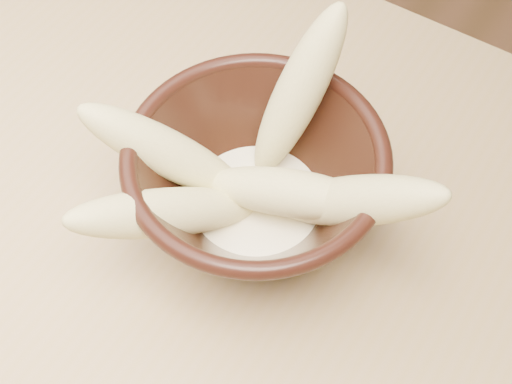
% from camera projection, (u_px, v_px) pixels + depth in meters
% --- Properties ---
extents(table, '(1.20, 0.80, 0.75)m').
position_uv_depth(table, '(173.00, 355.00, 0.60)').
color(table, tan).
rests_on(table, ground).
extents(bowl, '(0.19, 0.19, 0.10)m').
position_uv_depth(bowl, '(256.00, 185.00, 0.53)').
color(bowl, black).
rests_on(bowl, table).
extents(milk_puddle, '(0.11, 0.11, 0.01)m').
position_uv_depth(milk_puddle, '(256.00, 204.00, 0.55)').
color(milk_puddle, '#FEF3CC').
rests_on(milk_puddle, bowl).
extents(banana_upright, '(0.06, 0.11, 0.14)m').
position_uv_depth(banana_upright, '(298.00, 93.00, 0.52)').
color(banana_upright, '#CDC279').
rests_on(banana_upright, bowl).
extents(banana_left, '(0.14, 0.09, 0.11)m').
position_uv_depth(banana_left, '(166.00, 153.00, 0.52)').
color(banana_left, '#CDC279').
rests_on(banana_left, bowl).
extents(banana_right, '(0.14, 0.05, 0.12)m').
position_uv_depth(banana_right, '(355.00, 201.00, 0.49)').
color(banana_right, '#CDC279').
rests_on(banana_right, bowl).
extents(banana_across, '(0.14, 0.07, 0.06)m').
position_uv_depth(banana_across, '(286.00, 192.00, 0.51)').
color(banana_across, '#CDC279').
rests_on(banana_across, bowl).
extents(banana_front, '(0.11, 0.15, 0.10)m').
position_uv_depth(banana_front, '(167.00, 213.00, 0.50)').
color(banana_front, '#CDC279').
rests_on(banana_front, bowl).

